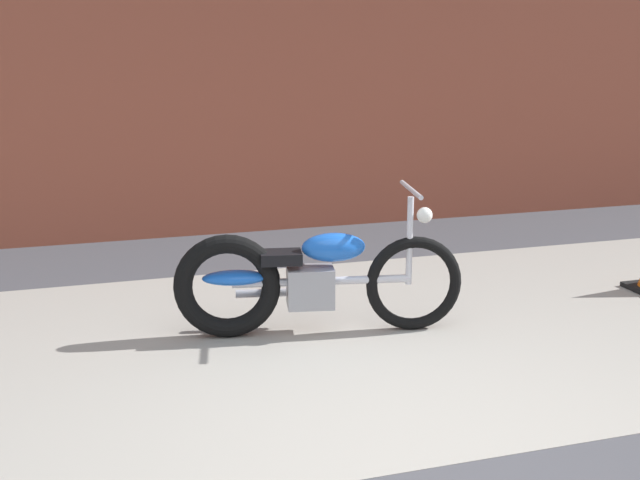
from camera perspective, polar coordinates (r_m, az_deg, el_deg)
The scene contains 4 objects.
ground_plane at distance 3.94m, azimuth 7.76°, elevation -16.22°, with size 80.00×80.00×0.00m, color #47474C.
sidewalk_slab at distance 5.41m, azimuth 0.07°, elevation -7.23°, with size 36.00×3.50×0.01m, color #9E998E.
brick_building_wall at distance 8.40m, azimuth -7.06°, elevation 16.84°, with size 36.00×0.50×4.74m, color brown.
motorcycle_blue at distance 5.39m, azimuth -1.53°, elevation -2.88°, with size 1.99×0.68×1.03m.
Camera 1 is at (-1.46, -3.07, 1.99)m, focal length 43.92 mm.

